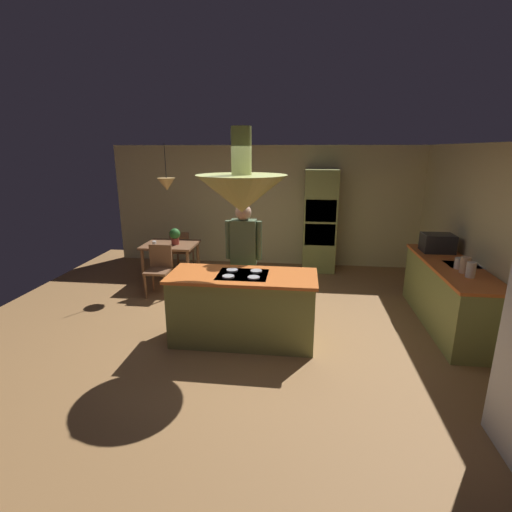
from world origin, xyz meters
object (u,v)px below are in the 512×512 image
Objects in this scene: dining_table at (171,250)px; microwave_on_counter at (438,243)px; canister_tea at (459,263)px; potted_plant_on_table at (175,235)px; canister_flour at (471,270)px; canister_sugar at (465,265)px; oven_tower at (320,221)px; kitchen_island at (243,307)px; chair_facing_island at (159,266)px; chair_by_back_wall at (181,249)px; person_at_island at (244,255)px; cup_on_table at (154,243)px.

microwave_on_counter is at bearing -7.81° from dining_table.
canister_tea is at bearing -18.34° from dining_table.
canister_flour reaches higher than potted_plant_on_table.
canister_sugar is (0.00, 0.18, 0.01)m from canister_flour.
microwave_on_counter is (1.74, -1.77, 0.02)m from oven_tower.
kitchen_island is 2.18× the size of chair_facing_island.
chair_by_back_wall reaches higher than dining_table.
chair_facing_island is at bearing 90.00° from chair_by_back_wall.
chair_facing_island is 4.69m from canister_sugar.
potted_plant_on_table is (0.11, -0.04, 0.28)m from dining_table.
person_at_island is at bearing 178.53° from canister_tea.
microwave_on_counter is at bearing -45.42° from oven_tower.
canister_sugar is 0.18m from canister_tea.
canister_flour is 1.34× the size of canister_tea.
kitchen_island reaches higher than chair_facing_island.
microwave_on_counter is at bearing -7.55° from potted_plant_on_table.
potted_plant_on_table is at bearing 137.16° from person_at_island.
dining_table is at bearing 157.67° from canister_flour.
microwave_on_counter reaches higher than chair_by_back_wall.
microwave_on_counter is (4.77, -0.42, 0.25)m from cup_on_table.
chair_facing_island is at bearing 168.99° from canister_tea.
kitchen_island is 2.73m from cup_on_table.
dining_table is 4.92m from canister_flour.
canister_tea reaches higher than cup_on_table.
microwave_on_counter is (4.54, -0.62, 0.41)m from dining_table.
oven_tower is at bearing 32.22° from chair_facing_island.
oven_tower is at bearing 22.21° from dining_table.
cup_on_table is at bearing -154.26° from potted_plant_on_table.
kitchen_island reaches higher than chair_by_back_wall.
microwave_on_counter is (4.54, -1.24, 0.56)m from chair_by_back_wall.
person_at_island is at bearing 171.55° from canister_flour.
canister_flour is at bearing -8.45° from person_at_island.
cup_on_table is at bearing 118.95° from chair_facing_island.
canister_flour is at bearing -90.00° from canister_tea.
cup_on_table is 4.80m from microwave_on_counter.
cup_on_table is at bearing 162.72° from canister_sugar.
cup_on_table is (-3.03, -1.34, -0.24)m from oven_tower.
microwave_on_counter reaches higher than canister_sugar.
person_at_island reaches higher than dining_table.
canister_tea is at bearing -15.29° from cup_on_table.
person_at_island is 2.23m from cup_on_table.
person_at_island reaches higher than canister_flour.
canister_tea is (2.84, 0.60, 0.53)m from kitchen_island.
person_at_island is 2.94m from canister_sugar.
canister_sugar reaches higher than canister_flour.
dining_table is at bearing 162.18° from potted_plant_on_table.
kitchen_island is 6.33× the size of potted_plant_on_table.
chair_facing_island is 4.65m from canister_tea.
canister_sugar reaches higher than potted_plant_on_table.
oven_tower reaches higher than chair_by_back_wall.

